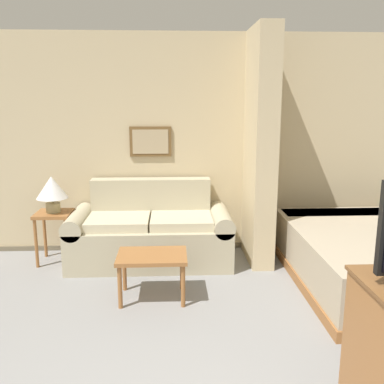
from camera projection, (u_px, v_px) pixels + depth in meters
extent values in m
cube|color=#CCB78E|center=(199.00, 144.00, 5.19)|extent=(6.89, 0.12, 2.60)
cube|color=#70644E|center=(199.00, 246.00, 5.39)|extent=(6.89, 0.02, 0.06)
cube|color=brown|center=(150.00, 142.00, 5.08)|extent=(0.49, 0.02, 0.36)
cube|color=tan|center=(150.00, 142.00, 5.07)|extent=(0.42, 0.01, 0.29)
cube|color=#CCB78E|center=(260.00, 148.00, 4.78)|extent=(0.24, 0.80, 2.60)
cube|color=#B7AD8E|center=(151.00, 243.00, 4.89)|extent=(1.40, 0.84, 0.45)
cube|color=#B7AD8E|center=(151.00, 198.00, 5.10)|extent=(1.40, 0.20, 0.46)
cube|color=#B7AD8E|center=(80.00, 244.00, 4.85)|extent=(0.20, 0.84, 0.45)
cylinder|color=#B7AD8E|center=(78.00, 221.00, 4.79)|extent=(0.23, 0.84, 0.23)
cube|color=#B7AD8E|center=(221.00, 242.00, 4.92)|extent=(0.20, 0.84, 0.45)
cylinder|color=#B7AD8E|center=(221.00, 219.00, 4.87)|extent=(0.23, 0.84, 0.23)
cube|color=beige|center=(118.00, 221.00, 4.76)|extent=(0.68, 0.60, 0.10)
cube|color=beige|center=(181.00, 221.00, 4.80)|extent=(0.68, 0.60, 0.10)
cube|color=#996033|center=(152.00, 256.00, 3.95)|extent=(0.64, 0.45, 0.04)
cylinder|color=#996033|center=(120.00, 287.00, 3.80)|extent=(0.04, 0.04, 0.40)
cylinder|color=#996033|center=(183.00, 286.00, 3.83)|extent=(0.04, 0.04, 0.40)
cylinder|color=#996033|center=(124.00, 271.00, 4.16)|extent=(0.04, 0.04, 0.40)
cylinder|color=#996033|center=(182.00, 270.00, 4.19)|extent=(0.04, 0.04, 0.40)
cube|color=#996033|center=(54.00, 214.00, 4.83)|extent=(0.39, 0.39, 0.04)
cylinder|color=#996033|center=(36.00, 244.00, 4.72)|extent=(0.04, 0.04, 0.55)
cylinder|color=#996033|center=(67.00, 243.00, 4.74)|extent=(0.04, 0.04, 0.55)
cylinder|color=#996033|center=(45.00, 234.00, 5.05)|extent=(0.04, 0.04, 0.55)
cylinder|color=#996033|center=(73.00, 234.00, 5.06)|extent=(0.04, 0.04, 0.55)
cylinder|color=tan|center=(53.00, 208.00, 4.81)|extent=(0.16, 0.16, 0.11)
cylinder|color=tan|center=(53.00, 200.00, 4.80)|extent=(0.02, 0.02, 0.06)
cone|color=silver|center=(52.00, 187.00, 4.76)|extent=(0.35, 0.35, 0.25)
cube|color=white|center=(356.00, 216.00, 5.10)|extent=(1.73, 0.36, 0.10)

